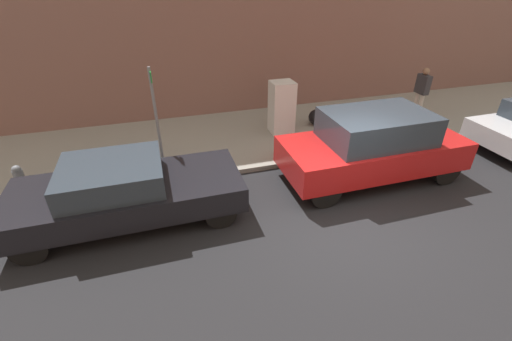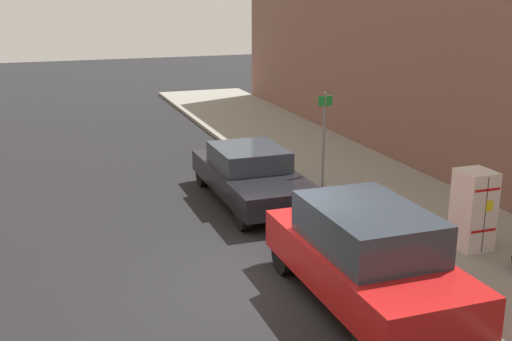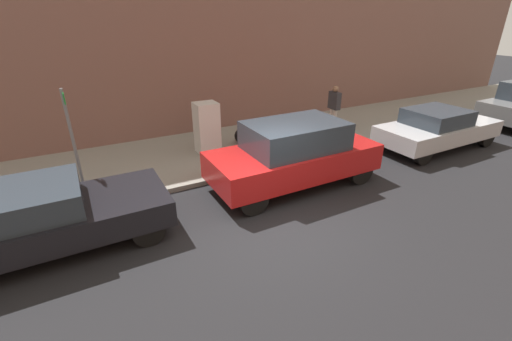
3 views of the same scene
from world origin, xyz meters
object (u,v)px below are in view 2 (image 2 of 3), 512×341
at_px(street_sign_post, 324,141).
at_px(parked_suv_red, 366,255).
at_px(fire_hydrant, 275,155).
at_px(parked_sedan_dark, 251,174).
at_px(discarded_refrigerator, 473,210).

distance_m(street_sign_post, parked_suv_red, 5.32).
relative_size(fire_hydrant, parked_suv_red, 0.16).
xyz_separation_m(fire_hydrant, parked_sedan_dark, (1.57, 2.38, 0.21)).
relative_size(street_sign_post, parked_sedan_dark, 0.57).
bearing_deg(parked_suv_red, parked_sedan_dark, -90.00).
xyz_separation_m(street_sign_post, parked_sedan_dark, (1.58, -0.84, -0.92)).
relative_size(discarded_refrigerator, street_sign_post, 0.60).
relative_size(discarded_refrigerator, parked_sedan_dark, 0.35).
bearing_deg(parked_sedan_dark, discarded_refrigerator, 123.90).
distance_m(discarded_refrigerator, parked_sedan_dark, 5.58).
relative_size(street_sign_post, fire_hydrant, 3.75).
xyz_separation_m(street_sign_post, parked_suv_red, (1.58, 5.03, -0.72)).
bearing_deg(parked_suv_red, fire_hydrant, -100.76).
xyz_separation_m(fire_hydrant, parked_suv_red, (1.57, 8.25, 0.41)).
bearing_deg(fire_hydrant, street_sign_post, 90.28).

